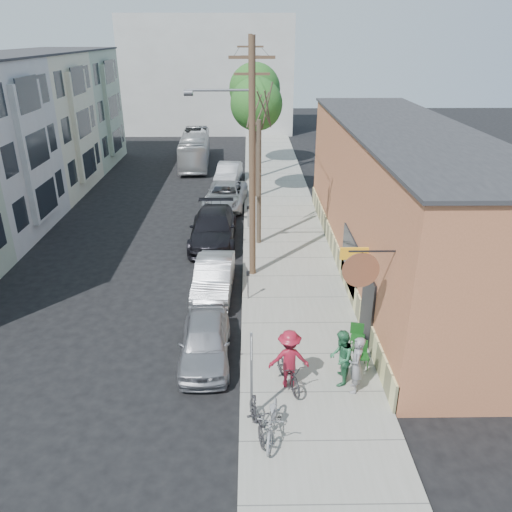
{
  "coord_description": "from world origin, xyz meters",
  "views": [
    {
      "loc": [
        2.32,
        -16.21,
        10.21
      ],
      "look_at": [
        2.59,
        3.2,
        1.5
      ],
      "focal_mm": 35.0,
      "sensor_mm": 36.0,
      "label": 1
    }
  ],
  "objects_px": {
    "tree_leafy_far": "(255,89)",
    "patio_chair_b": "(358,337)",
    "sign_post": "(251,368)",
    "patio_chair_a": "(361,356)",
    "patron_green": "(341,358)",
    "cyclist": "(289,359)",
    "bus": "(195,149)",
    "car_3": "(225,195)",
    "tree_bare": "(259,184)",
    "parked_bike_b": "(273,421)",
    "tree_leafy_mid": "(256,105)",
    "parking_meter_near": "(248,280)",
    "car_0": "(205,341)",
    "utility_pole_near": "(251,159)",
    "car_2": "(213,228)",
    "car_4": "(228,174)",
    "parked_bike_a": "(257,418)",
    "parking_meter_far": "(248,213)",
    "car_1": "(214,277)",
    "patron_grey": "(356,365)"
  },
  "relations": [
    {
      "from": "sign_post",
      "to": "patio_chair_a",
      "type": "height_order",
      "value": "sign_post"
    },
    {
      "from": "parked_bike_a",
      "to": "car_1",
      "type": "bearing_deg",
      "value": 88.95
    },
    {
      "from": "parked_bike_b",
      "to": "patio_chair_b",
      "type": "bearing_deg",
      "value": 61.95
    },
    {
      "from": "tree_leafy_far",
      "to": "patio_chair_b",
      "type": "height_order",
      "value": "tree_leafy_far"
    },
    {
      "from": "car_1",
      "to": "car_2",
      "type": "height_order",
      "value": "car_2"
    },
    {
      "from": "patio_chair_a",
      "to": "car_3",
      "type": "bearing_deg",
      "value": 107.64
    },
    {
      "from": "utility_pole_near",
      "to": "patio_chair_b",
      "type": "height_order",
      "value": "utility_pole_near"
    },
    {
      "from": "car_3",
      "to": "tree_leafy_mid",
      "type": "bearing_deg",
      "value": 46.27
    },
    {
      "from": "car_1",
      "to": "parking_meter_far",
      "type": "bearing_deg",
      "value": 81.1
    },
    {
      "from": "parked_bike_b",
      "to": "car_1",
      "type": "distance_m",
      "value": 8.8
    },
    {
      "from": "patron_grey",
      "to": "bus",
      "type": "relative_size",
      "value": 0.2
    },
    {
      "from": "sign_post",
      "to": "parking_meter_far",
      "type": "xyz_separation_m",
      "value": [
        -0.1,
        15.3,
        -0.85
      ]
    },
    {
      "from": "parking_meter_near",
      "to": "car_0",
      "type": "distance_m",
      "value": 4.23
    },
    {
      "from": "car_2",
      "to": "tree_leafy_far",
      "type": "bearing_deg",
      "value": 82.1
    },
    {
      "from": "parked_bike_a",
      "to": "bus",
      "type": "height_order",
      "value": "bus"
    },
    {
      "from": "tree_leafy_mid",
      "to": "parked_bike_a",
      "type": "relative_size",
      "value": 4.48
    },
    {
      "from": "car_4",
      "to": "parked_bike_a",
      "type": "bearing_deg",
      "value": -80.33
    },
    {
      "from": "patron_grey",
      "to": "utility_pole_near",
      "type": "bearing_deg",
      "value": -150.08
    },
    {
      "from": "utility_pole_near",
      "to": "cyclist",
      "type": "bearing_deg",
      "value": -82.0
    },
    {
      "from": "parking_meter_near",
      "to": "patio_chair_b",
      "type": "relative_size",
      "value": 1.41
    },
    {
      "from": "patio_chair_b",
      "to": "patron_grey",
      "type": "bearing_deg",
      "value": -87.24
    },
    {
      "from": "parking_meter_near",
      "to": "patron_green",
      "type": "distance_m",
      "value": 6.19
    },
    {
      "from": "parked_bike_b",
      "to": "car_1",
      "type": "xyz_separation_m",
      "value": [
        -2.12,
        8.54,
        0.06
      ]
    },
    {
      "from": "cyclist",
      "to": "car_1",
      "type": "height_order",
      "value": "cyclist"
    },
    {
      "from": "parking_meter_near",
      "to": "parked_bike_a",
      "type": "height_order",
      "value": "parking_meter_near"
    },
    {
      "from": "car_4",
      "to": "car_3",
      "type": "bearing_deg",
      "value": -84.12
    },
    {
      "from": "patron_grey",
      "to": "parked_bike_a",
      "type": "xyz_separation_m",
      "value": [
        -3.02,
        -1.77,
        -0.43
      ]
    },
    {
      "from": "parked_bike_a",
      "to": "tree_leafy_mid",
      "type": "bearing_deg",
      "value": 76.78
    },
    {
      "from": "tree_bare",
      "to": "car_2",
      "type": "relative_size",
      "value": 1.1
    },
    {
      "from": "tree_leafy_far",
      "to": "cyclist",
      "type": "xyz_separation_m",
      "value": [
        0.71,
        -28.49,
        -5.04
      ]
    },
    {
      "from": "tree_leafy_far",
      "to": "car_0",
      "type": "xyz_separation_m",
      "value": [
        -2.0,
        -26.88,
        -5.46
      ]
    },
    {
      "from": "patron_grey",
      "to": "car_2",
      "type": "bearing_deg",
      "value": -148.24
    },
    {
      "from": "parking_meter_near",
      "to": "tree_leafy_mid",
      "type": "xyz_separation_m",
      "value": [
        0.55,
        14.14,
        5.12
      ]
    },
    {
      "from": "sign_post",
      "to": "bus",
      "type": "bearing_deg",
      "value": 98.47
    },
    {
      "from": "parking_meter_near",
      "to": "utility_pole_near",
      "type": "bearing_deg",
      "value": 86.6
    },
    {
      "from": "sign_post",
      "to": "patio_chair_a",
      "type": "distance_m",
      "value": 4.42
    },
    {
      "from": "bus",
      "to": "car_3",
      "type": "bearing_deg",
      "value": -77.84
    },
    {
      "from": "tree_bare",
      "to": "parked_bike_b",
      "type": "height_order",
      "value": "tree_bare"
    },
    {
      "from": "parking_meter_near",
      "to": "car_2",
      "type": "xyz_separation_m",
      "value": [
        -1.84,
        6.38,
        -0.15
      ]
    },
    {
      "from": "patio_chair_a",
      "to": "cyclist",
      "type": "bearing_deg",
      "value": -159.54
    },
    {
      "from": "car_0",
      "to": "utility_pole_near",
      "type": "bearing_deg",
      "value": 74.38
    },
    {
      "from": "tree_bare",
      "to": "patio_chair_b",
      "type": "bearing_deg",
      "value": -71.42
    },
    {
      "from": "tree_bare",
      "to": "car_0",
      "type": "relative_size",
      "value": 1.52
    },
    {
      "from": "car_3",
      "to": "tree_bare",
      "type": "bearing_deg",
      "value": -67.19
    },
    {
      "from": "tree_leafy_mid",
      "to": "car_4",
      "type": "bearing_deg",
      "value": 118.47
    },
    {
      "from": "patio_chair_a",
      "to": "car_2",
      "type": "bearing_deg",
      "value": 117.41
    },
    {
      "from": "patron_green",
      "to": "cyclist",
      "type": "xyz_separation_m",
      "value": [
        -1.6,
        -0.09,
        0.05
      ]
    },
    {
      "from": "tree_leafy_far",
      "to": "patio_chair_a",
      "type": "height_order",
      "value": "tree_leafy_far"
    },
    {
      "from": "car_1",
      "to": "car_3",
      "type": "height_order",
      "value": "car_3"
    },
    {
      "from": "patio_chair_a",
      "to": "car_4",
      "type": "height_order",
      "value": "car_4"
    }
  ]
}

